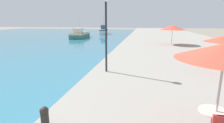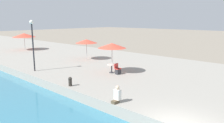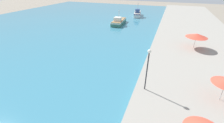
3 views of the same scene
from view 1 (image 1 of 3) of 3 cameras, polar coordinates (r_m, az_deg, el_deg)
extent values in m
cube|color=gray|center=(33.37, 18.65, 6.54)|extent=(16.00, 90.00, 0.71)
cube|color=#33705B|center=(40.48, -10.37, 8.42)|extent=(3.21, 7.95, 1.11)
cube|color=silver|center=(40.45, -10.40, 9.02)|extent=(3.27, 8.03, 0.25)
cube|color=#99754C|center=(40.43, -10.41, 9.27)|extent=(2.96, 7.31, 0.10)
cube|color=silver|center=(39.10, -11.00, 9.92)|extent=(1.95, 1.85, 0.99)
cylinder|color=#B7B2A8|center=(40.37, -10.49, 11.22)|extent=(0.12, 0.12, 2.65)
cube|color=silver|center=(51.78, -2.70, 9.73)|extent=(3.40, 7.54, 1.30)
cube|color=navy|center=(51.75, -2.71, 10.31)|extent=(3.45, 7.62, 0.25)
cube|color=#ADA89E|center=(51.74, -2.71, 10.51)|extent=(3.13, 6.93, 0.10)
cube|color=#334C7F|center=(50.44, -2.79, 11.15)|extent=(1.75, 1.84, 1.17)
cylinder|color=#B7B2A8|center=(51.69, -2.73, 12.29)|extent=(0.12, 0.12, 3.12)
cylinder|color=#B7B7B7|center=(5.52, 31.41, -9.78)|extent=(0.06, 0.06, 2.33)
cylinder|color=#B7B7B7|center=(12.47, 32.75, 1.36)|extent=(0.06, 0.06, 2.06)
cylinder|color=#B7B7B7|center=(24.77, 18.99, 7.68)|extent=(0.06, 0.06, 2.09)
cone|color=#E04C38|center=(24.69, 19.20, 10.44)|extent=(3.41, 3.41, 0.60)
cylinder|color=beige|center=(5.69, 30.34, -13.91)|extent=(0.80, 0.80, 0.04)
cube|color=red|center=(5.23, 32.04, -16.66)|extent=(0.40, 0.08, 0.40)
cylinder|color=#2D2823|center=(5.91, -21.05, -17.32)|extent=(0.24, 0.24, 0.45)
sphere|color=#2D2823|center=(5.77, -21.30, -14.77)|extent=(0.26, 0.26, 0.26)
cylinder|color=#232328|center=(10.68, -1.94, 7.63)|extent=(0.12, 0.12, 4.20)
camera|label=2|loc=(14.23, -114.33, 0.64)|focal=35.00mm
camera|label=3|loc=(7.53, -159.02, 55.85)|focal=24.00mm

